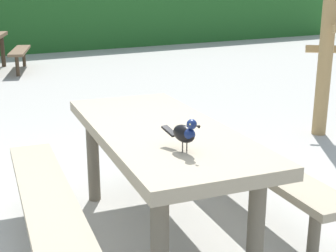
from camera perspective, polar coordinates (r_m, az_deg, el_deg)
picnic_table_foreground at (r=2.88m, az=-1.06°, el=-3.57°), size 1.96×1.99×0.74m
bird_grackle at (r=2.33m, az=2.13°, el=-0.84°), size 0.08×0.29×0.18m
stalk_post_right_side at (r=5.32m, az=18.75°, el=7.15°), size 0.51×0.57×1.53m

